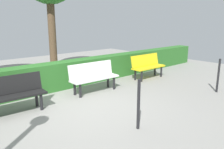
% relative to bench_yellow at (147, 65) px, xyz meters
% --- Properties ---
extents(ground_plane, '(16.78, 16.78, 0.00)m').
position_rel_bench_yellow_xyz_m(ground_plane, '(3.45, 0.78, -0.48)').
color(ground_plane, gray).
extents(bench_yellow, '(1.41, 0.48, 0.86)m').
position_rel_bench_yellow_xyz_m(bench_yellow, '(0.00, 0.00, 0.00)').
color(bench_yellow, yellow).
rests_on(bench_yellow, ground_plane).
extents(bench_white, '(1.53, 0.51, 0.86)m').
position_rel_bench_yellow_xyz_m(bench_white, '(2.45, -0.01, 0.00)').
color(bench_white, white).
rests_on(bench_white, ground_plane).
extents(bench_black, '(1.66, 0.53, 0.86)m').
position_rel_bench_yellow_xyz_m(bench_black, '(4.90, 0.06, 0.01)').
color(bench_black, black).
rests_on(bench_black, ground_plane).
extents(hedge_row, '(12.78, 0.53, 0.83)m').
position_rel_bench_yellow_xyz_m(hedge_row, '(2.37, -0.96, -0.07)').
color(hedge_row, '#2D6B28').
rests_on(hedge_row, ground_plane).
extents(railing_post_near, '(0.06, 0.06, 1.00)m').
position_rel_bench_yellow_xyz_m(railing_post_near, '(-0.22, 2.47, 0.02)').
color(railing_post_near, black).
rests_on(railing_post_near, ground_plane).
extents(railing_post_mid, '(0.06, 0.06, 1.00)m').
position_rel_bench_yellow_xyz_m(railing_post_mid, '(3.25, 2.47, 0.02)').
color(railing_post_mid, black).
rests_on(railing_post_mid, ground_plane).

